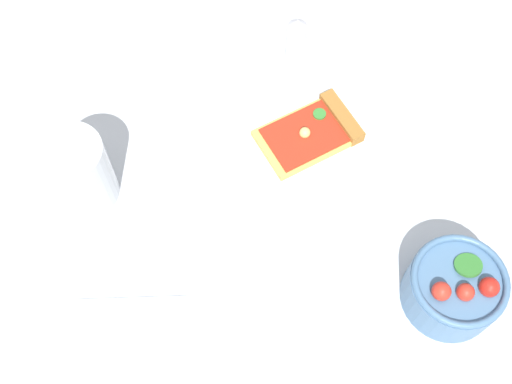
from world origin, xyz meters
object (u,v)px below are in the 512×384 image
(pizza_slice_main, at_px, (315,131))
(paper_napkin, at_px, (126,345))
(plate, at_px, (319,158))
(pepper_shaker, at_px, (296,39))
(salad_bowl, at_px, (454,288))
(soda_glass, at_px, (79,174))

(pizza_slice_main, bearing_deg, paper_napkin, 138.75)
(plate, xyz_separation_m, pepper_shaker, (0.18, 0.02, 0.03))
(plate, distance_m, pepper_shaker, 0.18)
(paper_napkin, bearing_deg, salad_bowl, -83.28)
(plate, relative_size, salad_bowl, 2.19)
(pizza_slice_main, relative_size, pepper_shaker, 1.99)
(plate, height_order, salad_bowl, salad_bowl)
(soda_glass, relative_size, pepper_shaker, 1.42)
(salad_bowl, height_order, paper_napkin, salad_bowl)
(pizza_slice_main, height_order, pepper_shaker, pepper_shaker)
(soda_glass, bearing_deg, paper_napkin, -163.60)
(pizza_slice_main, xyz_separation_m, pepper_shaker, (0.14, 0.02, 0.02))
(salad_bowl, distance_m, soda_glass, 0.48)
(salad_bowl, bearing_deg, pizza_slice_main, 32.29)
(pepper_shaker, bearing_deg, plate, -173.16)
(paper_napkin, bearing_deg, soda_glass, 16.40)
(pepper_shaker, bearing_deg, soda_glass, 126.83)
(plate, distance_m, pizza_slice_main, 0.04)
(soda_glass, bearing_deg, plate, -83.34)
(soda_glass, relative_size, paper_napkin, 0.77)
(salad_bowl, bearing_deg, soda_glass, 70.35)
(pizza_slice_main, height_order, salad_bowl, salad_bowl)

